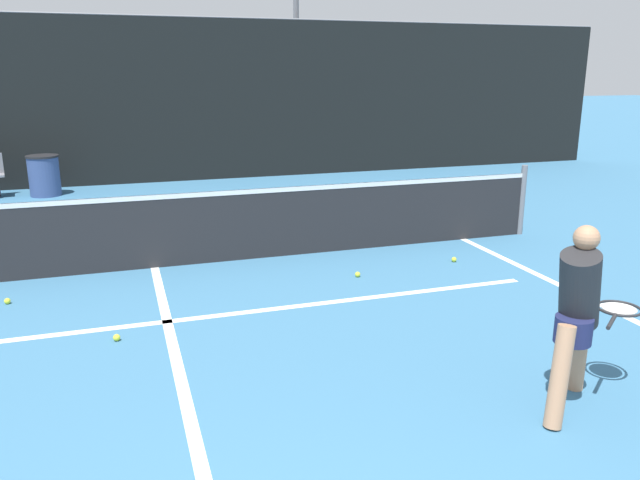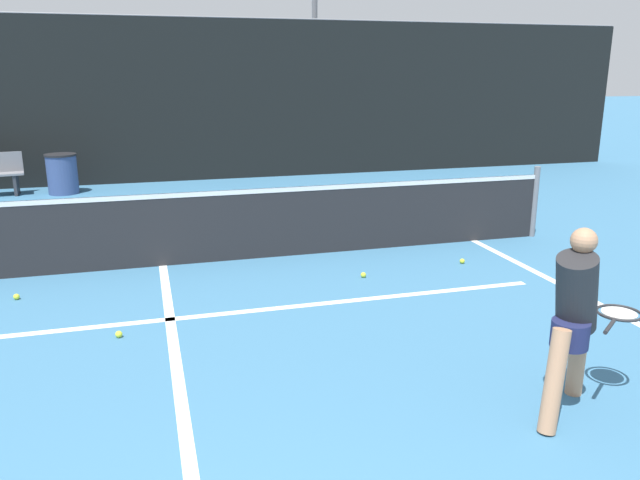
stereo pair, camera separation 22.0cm
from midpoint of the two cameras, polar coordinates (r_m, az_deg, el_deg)
court_service_line at (r=6.56m, az=-12.61°, el=-7.09°), size 8.25×0.10×0.01m
court_center_mark at (r=5.45m, az=-11.77°, el=-11.86°), size 0.10×6.20×0.01m
court_sideline_right at (r=7.23m, az=26.89°, el=-6.31°), size 0.10×7.20×0.01m
net at (r=8.20m, az=-13.66°, el=1.10°), size 11.09×0.09×1.07m
fence_back at (r=14.50m, az=-15.21°, el=12.13°), size 24.00×0.06×3.59m
player_practicing at (r=4.93m, az=23.47°, el=-6.31°), size 1.16×0.70×1.39m
tennis_ball_scattered_2 at (r=6.25m, az=-16.96°, el=-8.25°), size 0.07×0.07×0.07m
tennis_ball_scattered_4 at (r=8.42m, az=13.61°, el=-1.89°), size 0.07×0.07×0.07m
tennis_ball_scattered_6 at (r=7.67m, az=4.81°, el=-3.20°), size 0.07×0.07×0.07m
tennis_ball_scattered_8 at (r=7.66m, az=-25.27°, el=-4.72°), size 0.07×0.07×0.07m
trash_bin at (r=13.80m, az=-22.08°, el=5.63°), size 0.63×0.63×0.81m
parked_car at (r=17.44m, az=-15.83°, el=8.52°), size 1.90×4.21×1.36m
tree_west at (r=22.03m, az=0.58°, el=17.63°), size 3.36×3.36×3.85m
building_far at (r=29.94m, az=-15.92°, el=14.53°), size 36.00×2.40×4.71m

